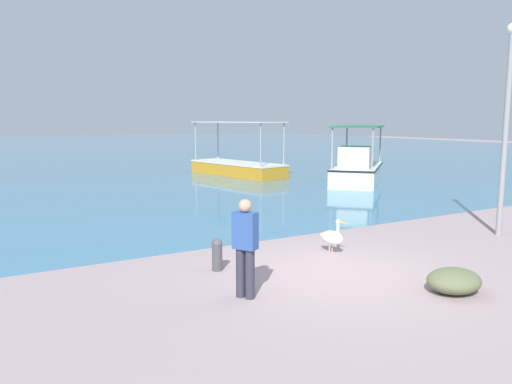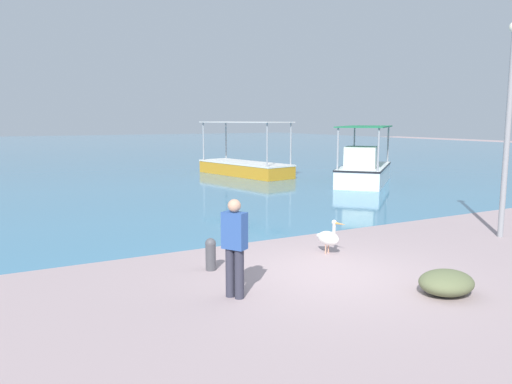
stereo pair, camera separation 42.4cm
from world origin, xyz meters
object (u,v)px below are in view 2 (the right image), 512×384
(pelican, at_px, (328,237))
(lamp_post, at_px, (509,118))
(fishing_boat_near_right, at_px, (364,169))
(fishing_boat_outer, at_px, (245,165))
(mooring_bollard, at_px, (211,253))
(net_pile, at_px, (446,283))
(fisherman_standing, at_px, (235,245))

(pelican, height_order, lamp_post, lamp_post)
(fishing_boat_near_right, bearing_deg, fishing_boat_outer, 118.35)
(mooring_bollard, relative_size, net_pile, 0.66)
(fisherman_standing, height_order, net_pile, fisherman_standing)
(fishing_boat_outer, distance_m, lamp_post, 16.14)
(lamp_post, height_order, mooring_bollard, lamp_post)
(pelican, bearing_deg, fishing_boat_near_right, 46.06)
(fishing_boat_outer, xyz_separation_m, net_pile, (-5.45, -18.26, -0.34))
(fishing_boat_outer, height_order, pelican, fishing_boat_outer)
(fishing_boat_outer, distance_m, mooring_bollard, 17.25)
(lamp_post, distance_m, net_pile, 5.95)
(fishing_boat_near_right, bearing_deg, mooring_bollard, -142.14)
(fisherman_standing, distance_m, net_pile, 3.70)
(lamp_post, bearing_deg, net_pile, -153.57)
(mooring_bollard, bearing_deg, fishing_boat_near_right, 37.86)
(fisherman_standing, bearing_deg, fishing_boat_outer, 62.38)
(fishing_boat_near_right, relative_size, pelican, 6.62)
(fisherman_standing, bearing_deg, net_pile, -26.20)
(fishing_boat_near_right, height_order, lamp_post, lamp_post)
(net_pile, bearing_deg, fishing_boat_outer, 73.39)
(fishing_boat_near_right, distance_m, net_pile, 15.06)
(mooring_bollard, relative_size, fisherman_standing, 0.39)
(fisherman_standing, xyz_separation_m, net_pile, (3.27, -1.61, -0.70))
(mooring_bollard, bearing_deg, fishing_boat_outer, 60.63)
(fishing_boat_outer, bearing_deg, fishing_boat_near_right, -61.65)
(fishing_boat_near_right, height_order, fisherman_standing, fishing_boat_near_right)
(mooring_bollard, bearing_deg, pelican, -2.54)
(pelican, relative_size, net_pile, 0.80)
(pelican, distance_m, fisherman_standing, 3.46)
(fishing_boat_near_right, distance_m, pelican, 12.78)
(pelican, xyz_separation_m, net_pile, (0.20, -3.11, -0.16))
(fishing_boat_near_right, distance_m, fishing_boat_outer, 6.77)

